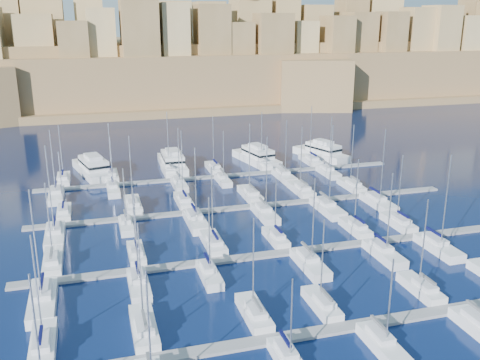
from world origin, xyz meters
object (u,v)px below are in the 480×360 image
object	(u,v)px
motor_yacht_a	(93,167)
motor_yacht_d	(322,152)
sailboat_2	(254,313)
motor_yacht_b	(172,162)
sailboat_0	(43,344)
motor_yacht_c	(257,156)
sailboat_4	(421,288)

from	to	relation	value
motor_yacht_a	motor_yacht_d	size ratio (longest dim) A/B	1.10
sailboat_2	motor_yacht_b	world-z (taller)	sailboat_2
motor_yacht_b	motor_yacht_d	world-z (taller)	same
sailboat_0	motor_yacht_b	world-z (taller)	sailboat_0
sailboat_0	motor_yacht_b	distance (m)	75.36
sailboat_2	motor_yacht_d	size ratio (longest dim) A/B	0.77
sailboat_2	motor_yacht_b	bearing A→B (deg)	89.07
sailboat_0	sailboat_2	world-z (taller)	sailboat_0
motor_yacht_c	motor_yacht_d	xyz separation A→B (m)	(17.97, -0.20, 0.00)
sailboat_0	sailboat_4	world-z (taller)	sailboat_0
sailboat_4	motor_yacht_c	size ratio (longest dim) A/B	0.76
motor_yacht_a	motor_yacht_d	xyz separation A→B (m)	(58.52, -0.79, 0.00)
sailboat_0	motor_yacht_c	size ratio (longest dim) A/B	0.78
sailboat_4	motor_yacht_c	bearing A→B (deg)	90.61
sailboat_0	motor_yacht_d	bearing A→B (deg)	46.96
motor_yacht_a	motor_yacht_b	size ratio (longest dim) A/B	1.06
sailboat_4	motor_yacht_d	xyz separation A→B (m)	(17.21, 70.54, 0.99)
motor_yacht_a	motor_yacht_b	bearing A→B (deg)	-0.57
motor_yacht_a	motor_yacht_b	world-z (taller)	same
sailboat_0	motor_yacht_c	xyz separation A→B (m)	(47.57, 70.37, 0.98)
sailboat_4	motor_yacht_c	xyz separation A→B (m)	(-0.76, 70.74, 0.99)
motor_yacht_d	motor_yacht_a	bearing A→B (deg)	179.23
sailboat_2	motor_yacht_d	world-z (taller)	sailboat_2
motor_yacht_a	motor_yacht_d	world-z (taller)	same
sailboat_0	motor_yacht_d	size ratio (longest dim) A/B	0.80
sailboat_4	motor_yacht_c	world-z (taller)	sailboat_4
sailboat_4	motor_yacht_b	world-z (taller)	sailboat_4
sailboat_0	motor_yacht_a	xyz separation A→B (m)	(7.01, 70.96, 0.98)
sailboat_2	motor_yacht_c	bearing A→B (deg)	72.07
sailboat_2	motor_yacht_d	bearing A→B (deg)	59.89
sailboat_4	motor_yacht_d	size ratio (longest dim) A/B	0.77
motor_yacht_b	motor_yacht_c	size ratio (longest dim) A/B	1.02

